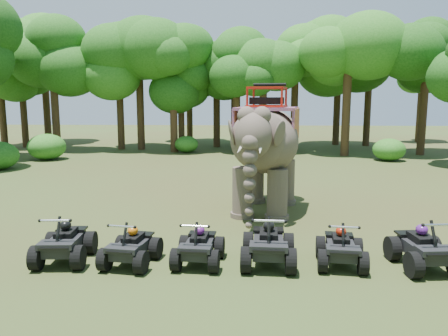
% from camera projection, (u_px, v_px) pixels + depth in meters
% --- Properties ---
extents(ground, '(110.00, 110.00, 0.00)m').
position_uv_depth(ground, '(222.00, 236.00, 13.26)').
color(ground, '#47381E').
rests_on(ground, ground).
extents(elephant, '(3.54, 5.93, 4.66)m').
position_uv_depth(elephant, '(266.00, 148.00, 15.95)').
color(elephant, '#4B4136').
rests_on(elephant, ground).
extents(atv_0, '(1.38, 1.81, 1.28)m').
position_uv_depth(atv_0, '(64.00, 237.00, 11.11)').
color(atv_0, black).
rests_on(atv_0, ground).
extents(atv_1, '(1.37, 1.74, 1.17)m').
position_uv_depth(atv_1, '(131.00, 242.00, 10.91)').
color(atv_1, black).
rests_on(atv_1, ground).
extents(atv_2, '(1.26, 1.66, 1.17)m').
position_uv_depth(atv_2, '(199.00, 241.00, 10.94)').
color(atv_2, black).
rests_on(atv_2, ground).
extents(atv_3, '(1.41, 1.87, 1.34)m').
position_uv_depth(atv_3, '(269.00, 239.00, 10.90)').
color(atv_3, black).
rests_on(atv_3, ground).
extents(atv_4, '(1.33, 1.71, 1.18)m').
position_uv_depth(atv_4, '(341.00, 243.00, 10.84)').
color(atv_4, black).
rests_on(atv_4, ground).
extents(atv_5, '(1.46, 1.89, 1.31)m').
position_uv_depth(atv_5, '(424.00, 242.00, 10.65)').
color(atv_5, black).
rests_on(atv_5, ground).
extents(tree_0, '(5.80, 5.80, 8.28)m').
position_uv_depth(tree_0, '(237.00, 98.00, 34.55)').
color(tree_0, '#195114').
rests_on(tree_0, ground).
extents(tree_1, '(6.38, 6.38, 9.12)m').
position_uv_depth(tree_1, '(295.00, 93.00, 35.12)').
color(tree_1, '#195114').
rests_on(tree_1, ground).
extents(tree_2, '(6.83, 6.83, 9.75)m').
position_uv_depth(tree_2, '(347.00, 88.00, 30.89)').
color(tree_2, '#195114').
rests_on(tree_2, ground).
extents(tree_3, '(6.34, 6.34, 9.05)m').
position_uv_depth(tree_3, '(424.00, 93.00, 31.53)').
color(tree_3, '#195114').
rests_on(tree_3, ground).
extents(tree_26, '(6.50, 6.50, 9.29)m').
position_uv_depth(tree_26, '(54.00, 91.00, 33.15)').
color(tree_26, '#195114').
rests_on(tree_26, ground).
extents(tree_27, '(6.02, 6.02, 8.60)m').
position_uv_depth(tree_27, '(120.00, 96.00, 35.13)').
color(tree_27, '#195114').
rests_on(tree_27, ground).
extents(tree_28, '(4.77, 4.77, 6.81)m').
position_uv_depth(tree_28, '(181.00, 107.00, 34.86)').
color(tree_28, '#195114').
rests_on(tree_28, ground).
extents(tree_29, '(6.34, 6.34, 9.05)m').
position_uv_depth(tree_29, '(217.00, 94.00, 36.80)').
color(tree_29, '#195114').
rests_on(tree_29, ground).
extents(tree_30, '(5.16, 5.16, 7.37)m').
position_uv_depth(tree_30, '(420.00, 103.00, 41.27)').
color(tree_30, '#195114').
rests_on(tree_30, ground).
extents(tree_31, '(5.96, 5.96, 8.52)m').
position_uv_depth(tree_31, '(1.00, 97.00, 36.05)').
color(tree_31, '#195114').
rests_on(tree_31, ground).
extents(tree_32, '(6.74, 6.74, 9.63)m').
position_uv_depth(tree_32, '(140.00, 90.00, 34.94)').
color(tree_32, '#195114').
rests_on(tree_32, ground).
extents(tree_33, '(6.45, 6.45, 9.22)m').
position_uv_depth(tree_33, '(368.00, 93.00, 37.65)').
color(tree_33, '#195114').
rests_on(tree_33, ground).
extents(tree_34, '(5.70, 5.70, 8.15)m').
position_uv_depth(tree_34, '(23.00, 99.00, 36.66)').
color(tree_34, '#195114').
rests_on(tree_34, ground).
extents(tree_35, '(5.59, 5.59, 7.98)m').
position_uv_depth(tree_35, '(237.00, 100.00, 32.93)').
color(tree_35, '#195114').
rests_on(tree_35, ground).
extents(tree_36, '(6.22, 6.22, 8.89)m').
position_uv_depth(tree_36, '(234.00, 95.00, 38.98)').
color(tree_36, '#195114').
rests_on(tree_36, ground).
extents(tree_37, '(7.14, 7.14, 10.20)m').
position_uv_depth(tree_37, '(45.00, 87.00, 38.82)').
color(tree_37, '#195114').
rests_on(tree_37, ground).
extents(tree_38, '(6.23, 6.23, 8.90)m').
position_uv_depth(tree_38, '(189.00, 95.00, 41.51)').
color(tree_38, '#195114').
rests_on(tree_38, ground).
extents(tree_39, '(6.35, 6.35, 9.06)m').
position_uv_depth(tree_39, '(173.00, 93.00, 33.16)').
color(tree_39, '#195114').
rests_on(tree_39, ground).
extents(tree_40, '(6.00, 6.00, 8.57)m').
position_uv_depth(tree_40, '(263.00, 96.00, 32.47)').
color(tree_40, '#195114').
rests_on(tree_40, ground).
extents(tree_41, '(6.72, 6.72, 9.60)m').
position_uv_depth(tree_41, '(338.00, 91.00, 38.53)').
color(tree_41, '#195114').
rests_on(tree_41, ground).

